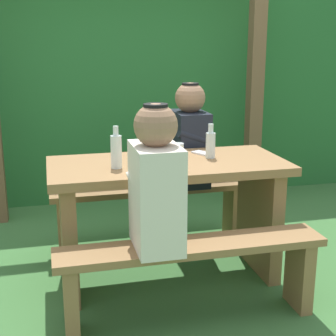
# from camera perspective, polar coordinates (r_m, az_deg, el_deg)

# --- Properties ---
(ground_plane) EXTENTS (12.00, 12.00, 0.00)m
(ground_plane) POSITION_cam_1_polar(r_m,az_deg,el_deg) (3.17, 0.00, -12.49)
(ground_plane) COLOR #3B6C36
(hedge_backdrop) EXTENTS (6.40, 1.10, 1.91)m
(hedge_backdrop) POSITION_cam_1_polar(r_m,az_deg,el_deg) (4.96, -6.03, 8.94)
(hedge_backdrop) COLOR #27662D
(hedge_backdrop) RESTS_ON ground_plane
(pergola_post_right) EXTENTS (0.12, 0.12, 1.92)m
(pergola_post_right) POSITION_cam_1_polar(r_m,az_deg,el_deg) (4.43, 10.01, 8.19)
(pergola_post_right) COLOR brown
(pergola_post_right) RESTS_ON ground_plane
(picnic_table) EXTENTS (1.40, 0.64, 0.75)m
(picnic_table) POSITION_cam_1_polar(r_m,az_deg,el_deg) (2.97, 0.00, -3.76)
(picnic_table) COLOR olive
(picnic_table) RESTS_ON ground_plane
(bench_near) EXTENTS (1.40, 0.24, 0.44)m
(bench_near) POSITION_cam_1_polar(r_m,az_deg,el_deg) (2.59, 2.77, -11.26)
(bench_near) COLOR olive
(bench_near) RESTS_ON ground_plane
(bench_far) EXTENTS (1.40, 0.24, 0.44)m
(bench_far) POSITION_cam_1_polar(r_m,az_deg,el_deg) (3.51, -2.01, -4.10)
(bench_far) COLOR olive
(bench_far) RESTS_ON ground_plane
(person_white_shirt) EXTENTS (0.25, 0.35, 0.72)m
(person_white_shirt) POSITION_cam_1_polar(r_m,az_deg,el_deg) (2.38, -1.41, -1.76)
(person_white_shirt) COLOR silver
(person_white_shirt) RESTS_ON bench_near
(person_black_coat) EXTENTS (0.25, 0.35, 0.72)m
(person_black_coat) POSITION_cam_1_polar(r_m,az_deg,el_deg) (3.45, 2.55, 3.45)
(person_black_coat) COLOR black
(person_black_coat) RESTS_ON bench_far
(drinking_glass) EXTENTS (0.08, 0.08, 0.09)m
(drinking_glass) POSITION_cam_1_polar(r_m,az_deg,el_deg) (3.00, 1.11, 2.04)
(drinking_glass) COLOR silver
(drinking_glass) RESTS_ON picnic_table
(bottle_left) EXTENTS (0.06, 0.06, 0.21)m
(bottle_left) POSITION_cam_1_polar(r_m,az_deg,el_deg) (3.00, 4.95, 2.82)
(bottle_left) COLOR silver
(bottle_left) RESTS_ON picnic_table
(bottle_right) EXTENTS (0.06, 0.06, 0.24)m
(bottle_right) POSITION_cam_1_polar(r_m,az_deg,el_deg) (2.76, -6.02, 2.02)
(bottle_right) COLOR silver
(bottle_right) RESTS_ON picnic_table
(cell_phone) EXTENTS (0.13, 0.16, 0.01)m
(cell_phone) POSITION_cam_1_polar(r_m,az_deg,el_deg) (3.11, 4.05, 1.72)
(cell_phone) COLOR silver
(cell_phone) RESTS_ON picnic_table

